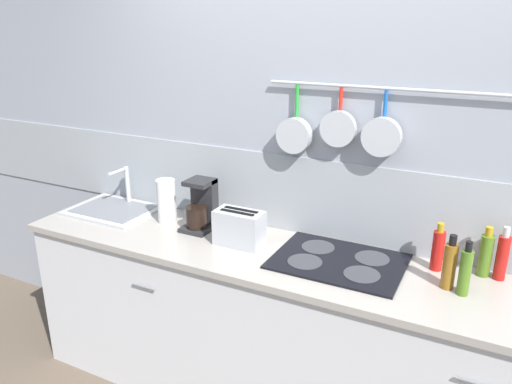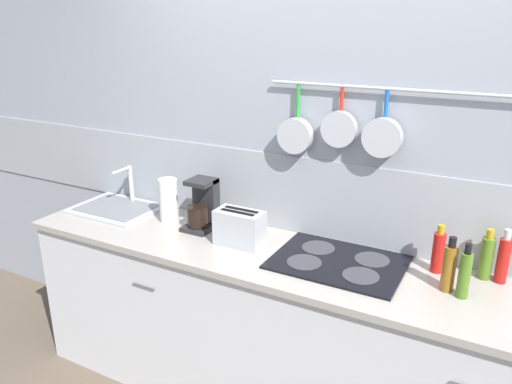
{
  "view_description": "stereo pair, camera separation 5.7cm",
  "coord_description": "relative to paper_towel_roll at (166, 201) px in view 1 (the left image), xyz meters",
  "views": [
    {
      "loc": [
        0.75,
        -2.05,
        2.04
      ],
      "look_at": [
        -0.29,
        0.0,
        1.24
      ],
      "focal_mm": 35.0,
      "sensor_mm": 36.0,
      "label": 1
    },
    {
      "loc": [
        0.8,
        -2.03,
        2.04
      ],
      "look_at": [
        -0.29,
        0.0,
        1.24
      ],
      "focal_mm": 35.0,
      "sensor_mm": 36.0,
      "label": 2
    }
  ],
  "objects": [
    {
      "name": "bottle_olive_oil",
      "position": [
        1.47,
        0.1,
        -0.02
      ],
      "size": [
        0.06,
        0.06,
        0.23
      ],
      "color": "red",
      "rests_on": "countertop"
    },
    {
      "name": "coffee_maker",
      "position": [
        0.22,
        0.02,
        -0.01
      ],
      "size": [
        0.16,
        0.19,
        0.28
      ],
      "color": "#262628",
      "rests_on": "countertop"
    },
    {
      "name": "bottle_vinegar",
      "position": [
        1.54,
        -0.06,
        -0.02
      ],
      "size": [
        0.06,
        0.06,
        0.25
      ],
      "color": "#8C5919",
      "rests_on": "countertop"
    },
    {
      "name": "paper_towel_roll",
      "position": [
        0.0,
        0.0,
        0.0
      ],
      "size": [
        0.11,
        0.11,
        0.25
      ],
      "color": "white",
      "rests_on": "countertop"
    },
    {
      "name": "wall_back",
      "position": [
        0.92,
        0.24,
        0.22
      ],
      "size": [
        7.2,
        0.14,
        2.6
      ],
      "color": "#999EA8",
      "rests_on": "ground_plane"
    },
    {
      "name": "bottle_dish_soap",
      "position": [
        1.61,
        -0.09,
        -0.02
      ],
      "size": [
        0.05,
        0.05,
        0.25
      ],
      "color": "#4C721E",
      "rests_on": "countertop"
    },
    {
      "name": "sink_basin",
      "position": [
        -0.4,
        -0.01,
        -0.11
      ],
      "size": [
        0.51,
        0.39,
        0.25
      ],
      "color": "#B7BABF",
      "rests_on": "countertop"
    },
    {
      "name": "bottle_hot_sauce",
      "position": [
        1.67,
        0.14,
        -0.02
      ],
      "size": [
        0.06,
        0.06,
        0.24
      ],
      "color": "#4C721E",
      "rests_on": "countertop"
    },
    {
      "name": "countertop",
      "position": [
        0.92,
        -0.1,
        -0.14
      ],
      "size": [
        3.22,
        0.6,
        0.03
      ],
      "color": "#A59E93",
      "rests_on": "cabinet_base"
    },
    {
      "name": "cabinet_base",
      "position": [
        0.92,
        -0.1,
        -0.61
      ],
      "size": [
        3.18,
        0.58,
        0.89
      ],
      "color": "silver",
      "rests_on": "ground_plane"
    },
    {
      "name": "toaster",
      "position": [
        0.52,
        -0.08,
        -0.03
      ],
      "size": [
        0.27,
        0.13,
        0.19
      ],
      "color": "#B7BABF",
      "rests_on": "countertop"
    },
    {
      "name": "bottle_cooking_wine",
      "position": [
        1.74,
        0.13,
        -0.02
      ],
      "size": [
        0.05,
        0.05,
        0.25
      ],
      "color": "red",
      "rests_on": "countertop"
    },
    {
      "name": "cooktop",
      "position": [
        1.05,
        -0.04,
        -0.12
      ],
      "size": [
        0.62,
        0.45,
        0.01
      ],
      "color": "black",
      "rests_on": "countertop"
    }
  ]
}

